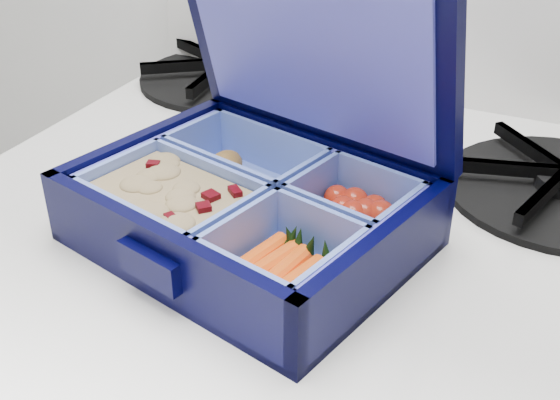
% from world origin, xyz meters
% --- Properties ---
extents(bento_box, '(0.26, 0.22, 0.05)m').
position_xyz_m(bento_box, '(-0.74, 1.62, 0.92)').
color(bento_box, black).
rests_on(bento_box, stove).
extents(burner_grate_rear, '(0.25, 0.25, 0.02)m').
position_xyz_m(burner_grate_rear, '(-0.90, 1.89, 0.91)').
color(burner_grate_rear, black).
rests_on(burner_grate_rear, stove).
extents(fork, '(0.17, 0.14, 0.01)m').
position_xyz_m(fork, '(-0.66, 1.73, 0.90)').
color(fork, '#9495A9').
rests_on(fork, stove).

